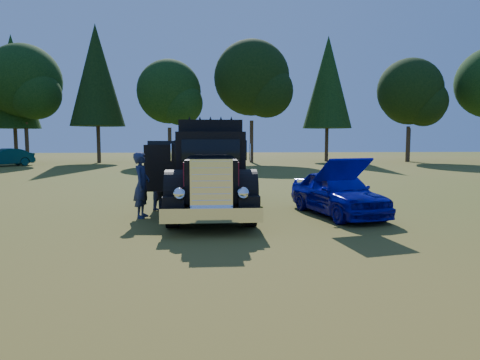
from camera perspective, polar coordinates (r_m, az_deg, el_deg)
name	(u,v)px	position (r m, az deg, el deg)	size (l,w,h in m)	color
ground	(216,221)	(12.57, -3.18, -5.46)	(120.00, 120.00, 0.00)	#43581A
treeline	(190,81)	(40.56, -6.68, 12.97)	(72.10, 24.39, 13.84)	#2D2116
diamond_t_truck	(211,174)	(13.62, -3.93, 0.83)	(3.38, 7.16, 3.00)	black
hotrod_coupe	(338,193)	(13.70, 12.89, -1.68)	(2.54, 4.45, 1.89)	#06198E
spectator_near	(142,185)	(13.27, -12.97, -0.65)	(0.73, 0.48, 1.99)	#1B2C3F
spectator_far	(163,182)	(14.63, -10.19, -0.26)	(0.91, 0.71, 1.88)	#20234B
distant_teal_car	(4,157)	(42.09, -28.91, 2.66)	(1.60, 4.60, 1.52)	#0B3C44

